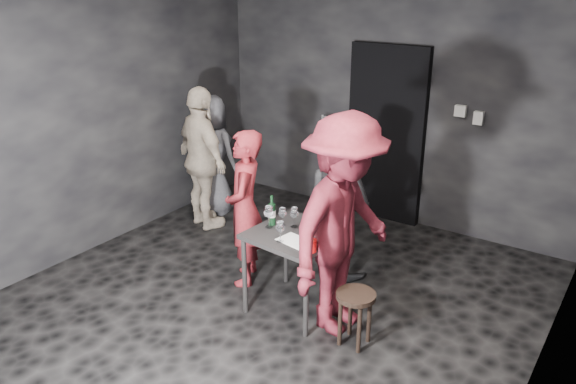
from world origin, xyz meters
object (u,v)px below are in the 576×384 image
Objects in this scene: man_maroon at (344,200)px; woman_black at (340,203)px; bystander_grey at (211,156)px; bystander_cream at (202,151)px; stool at (356,305)px; server_red at (245,207)px; tasting_table at (295,242)px; wine_bottle at (272,214)px; hand_truck at (331,195)px; breadstick_cup at (311,237)px.

woman_black is at bearing 35.29° from man_maroon.
woman_black is at bearing 164.16° from bystander_grey.
bystander_cream is 1.27× the size of bystander_grey.
server_red is at bearing 166.86° from stool.
wine_bottle is at bearing 176.85° from tasting_table.
man_maroon is (-0.22, 0.16, 0.80)m from stool.
hand_truck reaches higher than stool.
man_maroon is at bearing 179.99° from bystander_cream.
hand_truck is at bearing 153.20° from server_red.
server_red is at bearing 162.59° from wine_bottle.
breadstick_cup is (-0.40, -0.05, 0.51)m from stool.
stool is 1.70× the size of wine_bottle.
bystander_cream is at bearing 73.83° from man_maroon.
bystander_grey is (-2.05, 0.41, 0.01)m from woman_black.
tasting_table is 0.52× the size of woman_black.
wine_bottle is at bearing 40.79° from server_red.
hand_truck is 4.31× the size of breadstick_cup.
hand_truck reaches higher than wine_bottle.
wine_bottle is 0.98× the size of breadstick_cup.
hand_truck is 2.25m from wine_bottle.
bystander_cream is at bearing 114.40° from bystander_grey.
hand_truck is at bearing -40.43° from woman_black.
hand_truck is 1.63× the size of tasting_table.
wine_bottle is (-0.26, 0.01, 0.20)m from tasting_table.
bystander_grey reaches higher than hand_truck.
bystander_cream is (-1.87, 0.87, 0.28)m from tasting_table.
server_red reaches higher than hand_truck.
server_red is 1.05m from breadstick_cup.
bystander_cream is at bearing -130.82° from hand_truck.
man_maroon is 2.51m from bystander_cream.
woman_black is 5.13× the size of breadstick_cup.
bystander_grey reaches higher than tasting_table.
bystander_cream reaches higher than stool.
hand_truck is 4.42× the size of wine_bottle.
tasting_table is at bearing 92.52° from man_maroon.
stool is (0.70, -0.18, -0.29)m from tasting_table.
server_red is at bearing 159.19° from breadstick_cup.
wine_bottle is (0.41, -0.13, 0.09)m from server_red.
hand_truck is 1.57m from woman_black.
tasting_table is at bearing 165.81° from stool.
breadstick_cup is at bearing 144.69° from man_maroon.
bystander_cream reaches higher than breadstick_cup.
man_maroon is (0.48, -0.02, 0.52)m from tasting_table.
wine_bottle is (1.82, -1.24, 0.12)m from bystander_grey.
woman_black reaches higher than hand_truck.
man_maroon reaches higher than tasting_table.
stool is 2.83m from bystander_cream.
stool is 1.09m from wine_bottle.
stool is at bearing 142.60° from woman_black.
man_maroon reaches higher than stool.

